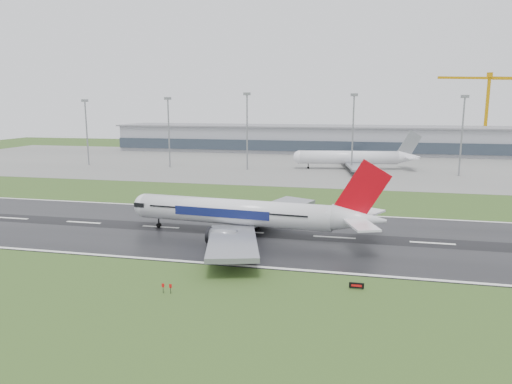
# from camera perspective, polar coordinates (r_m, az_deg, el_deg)

# --- Properties ---
(ground) EXTENTS (520.00, 520.00, 0.00)m
(ground) POSITION_cam_1_polar(r_m,az_deg,el_deg) (105.55, -1.46, -4.91)
(ground) COLOR #2B471A
(ground) RESTS_ON ground
(runway) EXTENTS (400.00, 45.00, 0.10)m
(runway) POSITION_cam_1_polar(r_m,az_deg,el_deg) (105.53, -1.46, -4.88)
(runway) COLOR black
(runway) RESTS_ON ground
(apron) EXTENTS (400.00, 130.00, 0.08)m
(apron) POSITION_cam_1_polar(r_m,az_deg,el_deg) (226.81, 6.16, 3.39)
(apron) COLOR slate
(apron) RESTS_ON ground
(terminal) EXTENTS (240.00, 36.00, 15.00)m
(terminal) POSITION_cam_1_polar(r_m,az_deg,el_deg) (285.52, 7.54, 6.33)
(terminal) COLOR gray
(terminal) RESTS_ON ground
(main_airliner) EXTENTS (61.18, 58.73, 16.74)m
(main_airliner) POSITION_cam_1_polar(r_m,az_deg,el_deg) (100.88, -0.63, -0.69)
(main_airliner) COLOR silver
(main_airliner) RESTS_ON runway
(parked_airliner) EXTENTS (63.32, 60.05, 16.49)m
(parked_airliner) POSITION_cam_1_polar(r_m,az_deg,el_deg) (211.26, 11.81, 4.96)
(parked_airliner) COLOR silver
(parked_airliner) RESTS_ON apron
(tower_crane) EXTENTS (44.41, 19.59, 46.00)m
(tower_crane) POSITION_cam_1_polar(r_m,az_deg,el_deg) (307.10, 26.16, 8.54)
(tower_crane) COLOR #BC8005
(tower_crane) RESTS_ON ground
(runway_sign) EXTENTS (2.31, 0.54, 1.04)m
(runway_sign) POSITION_cam_1_polar(r_m,az_deg,el_deg) (75.78, 12.09, -11.07)
(runway_sign) COLOR black
(runway_sign) RESTS_ON ground
(floodmast_0) EXTENTS (0.64, 0.64, 29.34)m
(floodmast_0) POSITION_cam_1_polar(r_m,az_deg,el_deg) (235.16, -19.83, 6.66)
(floodmast_0) COLOR gray
(floodmast_0) RESTS_ON ground
(floodmast_1) EXTENTS (0.64, 0.64, 30.20)m
(floodmast_1) POSITION_cam_1_polar(r_m,az_deg,el_deg) (216.14, -10.52, 6.93)
(floodmast_1) COLOR gray
(floodmast_1) RESTS_ON ground
(floodmast_2) EXTENTS (0.64, 0.64, 32.00)m
(floodmast_2) POSITION_cam_1_polar(r_m,az_deg,el_deg) (204.75, -1.09, 7.16)
(floodmast_2) COLOR gray
(floodmast_2) RESTS_ON ground
(floodmast_3) EXTENTS (0.64, 0.64, 31.41)m
(floodmast_3) POSITION_cam_1_polar(r_m,az_deg,el_deg) (199.12, 11.65, 6.77)
(floodmast_3) COLOR gray
(floodmast_3) RESTS_ON ground
(floodmast_4) EXTENTS (0.64, 0.64, 30.62)m
(floodmast_4) POSITION_cam_1_polar(r_m,az_deg,el_deg) (202.93, 23.68, 6.06)
(floodmast_4) COLOR gray
(floodmast_4) RESTS_ON ground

